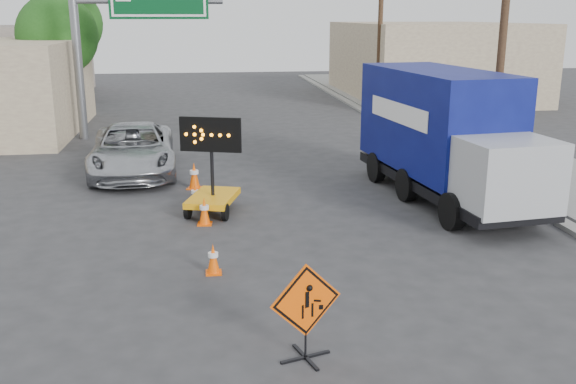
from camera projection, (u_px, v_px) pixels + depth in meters
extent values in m
plane|color=#2D2D30|center=(308.00, 323.00, 10.92)|extent=(100.00, 100.00, 0.00)
cube|color=gray|center=(418.00, 142.00, 26.20)|extent=(0.40, 60.00, 0.12)
cube|color=gray|center=(472.00, 140.00, 26.51)|extent=(4.00, 60.00, 0.15)
cube|color=#C8B890|center=(429.00, 60.00, 40.71)|extent=(10.00, 14.00, 4.60)
cylinder|color=slate|center=(78.00, 57.00, 26.30)|extent=(0.36, 0.36, 6.80)
cylinder|color=slate|center=(149.00, 1.00, 26.12)|extent=(6.00, 0.20, 0.20)
cylinder|color=slate|center=(62.00, 26.00, 33.37)|extent=(0.44, 0.44, 9.00)
cylinder|color=#47301E|center=(503.00, 34.00, 20.36)|extent=(0.26, 0.26, 9.00)
cylinder|color=#47301E|center=(380.00, 26.00, 33.71)|extent=(0.26, 0.26, 9.00)
cylinder|color=#47301E|center=(63.00, 90.00, 30.39)|extent=(0.28, 0.28, 3.25)
sphere|color=#1D4C15|center=(58.00, 35.00, 29.71)|extent=(3.71, 3.71, 3.71)
cylinder|color=#47301E|center=(71.00, 72.00, 37.84)|extent=(0.28, 0.28, 3.58)
sphere|color=#1D4C15|center=(67.00, 23.00, 37.09)|extent=(4.10, 4.10, 4.10)
cube|color=black|center=(305.00, 357.00, 9.80)|extent=(0.81, 0.29, 0.04)
cube|color=black|center=(305.00, 357.00, 9.80)|extent=(0.29, 0.81, 0.04)
cylinder|color=black|center=(306.00, 339.00, 9.72)|extent=(0.03, 0.03, 0.64)
cube|color=#FF5705|center=(306.00, 300.00, 9.55)|extent=(1.13, 0.36, 1.17)
cube|color=black|center=(306.00, 300.00, 9.55)|extent=(1.05, 0.32, 1.09)
cube|color=orange|center=(213.00, 198.00, 16.94)|extent=(1.57, 2.04, 0.16)
cylinder|color=black|center=(212.00, 160.00, 16.66)|extent=(0.09, 0.09, 1.98)
cube|color=black|center=(211.00, 134.00, 16.48)|extent=(1.57, 0.57, 0.90)
imported|color=#B0B2B8|center=(133.00, 150.00, 21.06)|extent=(2.98, 5.91, 1.60)
cube|color=black|center=(444.00, 181.00, 18.05)|extent=(3.05, 7.67, 0.28)
cube|color=#070C52|center=(438.00, 119.00, 18.32)|extent=(2.96, 6.01, 2.80)
cube|color=#9EA0A5|center=(495.00, 176.00, 14.96)|extent=(2.32, 1.91, 1.68)
cube|color=#FF5705|center=(214.00, 273.00, 13.03)|extent=(0.33, 0.33, 0.03)
cone|color=#FF5705|center=(213.00, 258.00, 12.95)|extent=(0.25, 0.25, 0.61)
cylinder|color=silver|center=(213.00, 255.00, 12.93)|extent=(0.21, 0.21, 0.09)
cube|color=#FF5705|center=(205.00, 224.00, 16.07)|extent=(0.39, 0.39, 0.03)
cone|color=#FF5705|center=(204.00, 210.00, 15.98)|extent=(0.28, 0.28, 0.67)
cylinder|color=silver|center=(204.00, 207.00, 15.96)|extent=(0.23, 0.23, 0.10)
cube|color=#FF5705|center=(196.00, 206.00, 17.55)|extent=(0.40, 0.40, 0.03)
cone|color=#FF5705|center=(195.00, 194.00, 17.46)|extent=(0.26, 0.26, 0.64)
cylinder|color=silver|center=(195.00, 192.00, 17.44)|extent=(0.22, 0.22, 0.09)
cube|color=#FF5705|center=(195.00, 188.00, 19.39)|extent=(0.52, 0.52, 0.03)
cone|color=#FF5705|center=(194.00, 175.00, 19.28)|extent=(0.32, 0.32, 0.77)
cylinder|color=silver|center=(194.00, 172.00, 19.26)|extent=(0.26, 0.26, 0.11)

